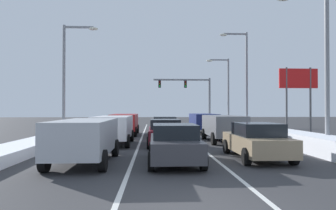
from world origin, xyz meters
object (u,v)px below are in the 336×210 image
(sedan_maroon_center_lane_second, at_px, (165,132))
(sedan_charcoal_center_lane_nearest, at_px, (174,143))
(suv_red_left_lane_third, at_px, (125,122))
(street_lamp_right_near, at_px, (320,57))
(suv_silver_left_lane_nearest, at_px, (85,137))
(roadside_sign_right, at_px, (298,85))
(suv_white_left_lane_second, at_px, (113,127))
(street_lamp_right_far, at_px, (225,86))
(sedan_black_center_lane_third, at_px, (165,127))
(suv_gray_right_lane_second, at_px, (223,126))
(suv_navy_right_lane_third, at_px, (203,121))
(traffic_light_gantry, at_px, (192,91))
(street_lamp_right_mid, at_px, (243,73))
(sedan_tan_right_lane_nearest, at_px, (256,141))
(street_lamp_left_mid, at_px, (69,70))

(sedan_maroon_center_lane_second, bearing_deg, sedan_charcoal_center_lane_nearest, -88.57)
(suv_red_left_lane_third, height_order, street_lamp_right_near, street_lamp_right_near)
(suv_silver_left_lane_nearest, relative_size, roadside_sign_right, 0.89)
(suv_white_left_lane_second, relative_size, street_lamp_right_far, 0.62)
(sedan_black_center_lane_third, relative_size, suv_silver_left_lane_nearest, 0.92)
(suv_silver_left_lane_nearest, bearing_deg, suv_red_left_lane_third, 88.53)
(suv_gray_right_lane_second, relative_size, sedan_black_center_lane_third, 1.09)
(sedan_charcoal_center_lane_nearest, distance_m, roadside_sign_right, 17.08)
(sedan_charcoal_center_lane_nearest, bearing_deg, suv_navy_right_lane_third, 76.33)
(suv_silver_left_lane_nearest, bearing_deg, suv_white_left_lane_second, 87.28)
(sedan_black_center_lane_third, xyz_separation_m, roadside_sign_right, (11.00, 1.26, 3.25))
(suv_navy_right_lane_third, xyz_separation_m, traffic_light_gantry, (0.75, 13.65, 3.48))
(sedan_charcoal_center_lane_nearest, xyz_separation_m, street_lamp_right_near, (7.34, 2.76, 3.91))
(suv_white_left_lane_second, xyz_separation_m, suv_red_left_lane_third, (0.04, 6.77, 0.00))
(suv_navy_right_lane_third, xyz_separation_m, street_lamp_right_mid, (4.04, 1.70, 4.45))
(suv_gray_right_lane_second, relative_size, suv_navy_right_lane_third, 1.00)
(suv_white_left_lane_second, relative_size, roadside_sign_right, 0.89)
(sedan_black_center_lane_third, bearing_deg, sedan_tan_right_lane_nearest, -71.61)
(sedan_tan_right_lane_nearest, xyz_separation_m, suv_navy_right_lane_third, (0.05, 13.85, 0.25))
(sedan_charcoal_center_lane_nearest, distance_m, street_lamp_right_mid, 18.71)
(street_lamp_right_mid, bearing_deg, sedan_maroon_center_lane_second, -125.80)
(sedan_charcoal_center_lane_nearest, height_order, sedan_maroon_center_lane_second, same)
(sedan_maroon_center_lane_second, relative_size, suv_silver_left_lane_nearest, 0.92)
(sedan_tan_right_lane_nearest, distance_m, sedan_charcoal_center_lane_nearest, 3.64)
(suv_white_left_lane_second, xyz_separation_m, street_lamp_left_mid, (-4.04, 5.24, 4.02))
(suv_navy_right_lane_third, distance_m, street_lamp_left_mid, 11.92)
(traffic_light_gantry, distance_m, street_lamp_right_far, 6.04)
(sedan_charcoal_center_lane_nearest, relative_size, suv_red_left_lane_third, 0.92)
(suv_gray_right_lane_second, height_order, street_lamp_right_mid, street_lamp_right_mid)
(sedan_black_center_lane_third, relative_size, street_lamp_right_mid, 0.49)
(sedan_black_center_lane_third, relative_size, traffic_light_gantry, 0.60)
(sedan_black_center_lane_third, xyz_separation_m, suv_red_left_lane_third, (-3.17, 1.83, 0.25))
(sedan_tan_right_lane_nearest, xyz_separation_m, street_lamp_right_far, (4.01, 22.38, 4.00))
(sedan_maroon_center_lane_second, relative_size, traffic_light_gantry, 0.60)
(sedan_maroon_center_lane_second, distance_m, suv_white_left_lane_second, 3.12)
(sedan_charcoal_center_lane_nearest, relative_size, roadside_sign_right, 0.82)
(suv_navy_right_lane_third, bearing_deg, suv_red_left_lane_third, -166.89)
(sedan_charcoal_center_lane_nearest, relative_size, sedan_maroon_center_lane_second, 1.00)
(street_lamp_right_near, height_order, street_lamp_left_mid, street_lamp_left_mid)
(sedan_charcoal_center_lane_nearest, xyz_separation_m, street_lamp_left_mid, (-7.20, 11.64, 4.28))
(sedan_black_center_lane_third, height_order, roadside_sign_right, roadside_sign_right)
(sedan_charcoal_center_lane_nearest, distance_m, sedan_black_center_lane_third, 11.35)
(sedan_tan_right_lane_nearest, relative_size, street_lamp_right_mid, 0.49)
(street_lamp_left_mid, distance_m, roadside_sign_right, 18.30)
(suv_gray_right_lane_second, bearing_deg, street_lamp_left_mid, 159.39)
(traffic_light_gantry, height_order, street_lamp_right_mid, street_lamp_right_mid)
(sedan_charcoal_center_lane_nearest, bearing_deg, suv_silver_left_lane_nearest, 177.29)
(suv_red_left_lane_third, bearing_deg, street_lamp_right_far, 43.44)
(sedan_maroon_center_lane_second, distance_m, street_lamp_right_near, 8.92)
(street_lamp_right_near, bearing_deg, suv_white_left_lane_second, 160.85)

